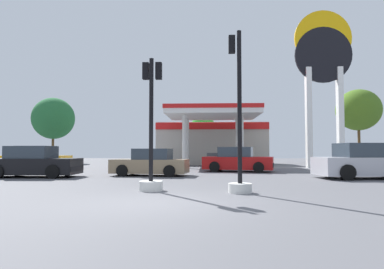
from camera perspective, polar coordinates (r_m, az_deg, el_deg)
name	(u,v)px	position (r m, az deg, el deg)	size (l,w,h in m)	color
ground_plane	(159,202)	(8.69, -5.60, -11.51)	(90.00, 90.00, 0.00)	#56565B
gas_station	(212,141)	(31.39, 3.40, -1.09)	(10.06, 11.68, 4.60)	#ADA89E
station_pole_sign	(323,67)	(27.67, 21.59, 10.71)	(4.29, 0.56, 12.01)	white
car_0	(151,163)	(17.54, -7.12, -4.93)	(4.08, 2.11, 1.41)	black
car_1	(238,160)	(20.85, 7.85, -4.43)	(4.51, 2.66, 1.51)	black
car_2	(34,159)	(24.28, -25.45, -3.85)	(4.50, 2.09, 1.60)	black
car_3	(34,163)	(18.22, -25.45, -4.43)	(4.30, 2.02, 1.53)	black
car_4	(366,162)	(17.63, 27.68, -4.27)	(4.78, 2.44, 1.66)	black
traffic_signal_0	(239,144)	(10.58, 8.03, -1.57)	(0.74, 0.74, 5.14)	silver
traffic_signal_1	(151,147)	(11.11, -7.00, -2.12)	(0.78, 0.78, 4.39)	silver
tree_0	(53,118)	(37.84, -22.66, 2.55)	(4.32, 4.32, 6.81)	brown
tree_1	(203,130)	(36.73, 1.89, 0.83)	(2.87, 2.87, 5.14)	brown
tree_2	(358,110)	(37.90, 26.61, 3.77)	(4.38, 4.38, 7.50)	brown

